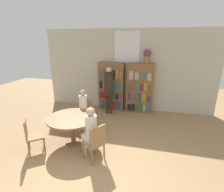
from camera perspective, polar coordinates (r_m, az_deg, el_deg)
The scene contains 12 objects.
ground_plane at distance 3.74m, azimuth -7.27°, elevation -26.21°, with size 16.00×16.00×0.00m, color #9E7A51.
wall_back at distance 6.66m, azimuth 4.81°, elevation 8.32°, with size 6.40×0.07×3.00m.
bookshelf_left at distance 6.70m, azimuth -0.19°, elevation 3.20°, with size 0.97×0.34×1.82m.
bookshelf_right at distance 6.53m, azimuth 9.09°, elevation 2.57°, with size 0.97×0.34×1.82m.
flower_vase at distance 6.32m, azimuth 11.40°, elevation 12.96°, with size 0.26×0.26×0.48m.
reading_table at distance 4.62m, azimuth -12.91°, elevation -8.05°, with size 1.26×1.26×0.73m.
chair_near_camera at distance 4.62m, azimuth -24.83°, elevation -11.18°, with size 0.56×0.56×0.88m.
chair_left_side at distance 5.49m, azimuth -8.72°, elevation -5.05°, with size 0.42×0.42×0.88m.
chair_far_side at distance 3.96m, azimuth -5.46°, elevation -14.49°, with size 0.55×0.55×0.88m.
seated_reader_left at distance 5.26m, azimuth -9.50°, elevation -3.88°, with size 0.25×0.36×1.22m.
seated_reader_right at distance 3.98m, azimuth -7.16°, elevation -10.83°, with size 0.41×0.39×1.23m.
librarian_standing at distance 6.19m, azimuth -1.01°, elevation 3.43°, with size 0.33×0.60×1.71m.
Camera 1 is at (1.06, -2.48, 2.59)m, focal length 28.00 mm.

